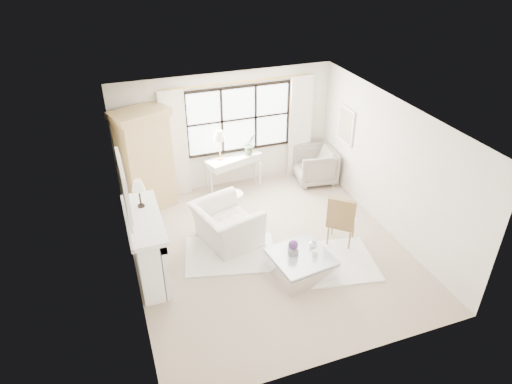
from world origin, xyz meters
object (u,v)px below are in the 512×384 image
console_table (234,172)px  coffee_table (300,264)px  armoire (145,160)px  club_armchair (226,224)px

console_table → coffee_table: (0.20, -3.31, -0.22)m
armoire → club_armchair: armoire is taller
console_table → club_armchair: 2.13m
armoire → console_table: bearing=-16.4°
armoire → console_table: (1.99, 0.18, -0.74)m
console_table → club_armchair: bearing=-128.8°
coffee_table → armoire: bearing=117.4°
club_armchair → coffee_table: (0.98, -1.32, -0.21)m
console_table → club_armchair: size_ratio=1.13×
armoire → coffee_table: 3.94m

